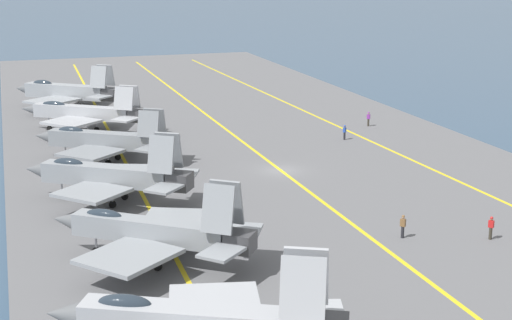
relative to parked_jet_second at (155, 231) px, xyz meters
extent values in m
plane|color=#334C66|center=(20.11, -16.24, -2.74)|extent=(2000.00, 2000.00, 0.00)
cube|color=slate|center=(20.11, -16.24, -2.54)|extent=(191.26, 51.88, 0.40)
cube|color=yellow|center=(20.11, -30.51, -2.34)|extent=(172.05, 6.07, 0.01)
cube|color=yellow|center=(20.11, -16.24, -2.34)|extent=(172.13, 0.36, 0.01)
cube|color=yellow|center=(20.11, -1.98, -2.34)|extent=(172.09, 4.44, 0.01)
cone|color=#5B5E60|center=(-11.78, 6.83, 0.26)|extent=(2.48, 2.70, 1.69)
ellipsoid|color=#232D38|center=(-13.20, 3.99, 1.10)|extent=(2.12, 2.93, 0.98)
cube|color=#A8AAAF|center=(-11.78, -1.05, -0.32)|extent=(6.23, 5.99, 0.28)
cube|color=#A8AAAF|center=(-18.09, -3.70, 2.80)|extent=(1.86, 2.38, 3.25)
cube|color=#A8AAAF|center=(-16.42, -4.54, 2.80)|extent=(1.86, 2.38, 3.25)
cube|color=#A8AAAF|center=(-15.56, -5.84, 0.26)|extent=(3.30, 2.88, 0.20)
cube|color=gray|center=(0.28, 0.37, 0.01)|extent=(7.96, 9.83, 1.53)
cone|color=#5B5E60|center=(4.20, 5.54, 0.01)|extent=(2.44, 2.56, 1.46)
cube|color=#38383A|center=(-3.73, -4.92, 0.01)|extent=(2.50, 2.51, 1.30)
ellipsoid|color=#232D38|center=(2.33, 3.08, 0.74)|extent=(2.31, 2.67, 0.84)
cube|color=gray|center=(-2.78, 2.21, -0.49)|extent=(7.25, 7.36, 0.28)
cube|color=gray|center=(2.88, -2.07, -0.49)|extent=(7.01, 6.63, 0.28)
cube|color=gray|center=(-3.64, -3.47, 2.37)|extent=(2.04, 2.27, 3.14)
cube|color=gray|center=(-2.35, -4.45, 2.37)|extent=(2.04, 2.27, 3.14)
cube|color=gray|center=(-5.18, -3.25, 0.01)|extent=(3.45, 3.49, 0.20)
cube|color=gray|center=(-1.72, -5.87, 0.01)|extent=(3.45, 3.16, 0.20)
cylinder|color=#B2B2B7|center=(2.78, 3.68, -1.55)|extent=(0.16, 0.16, 1.58)
cylinder|color=black|center=(2.78, 3.68, -2.04)|extent=(0.54, 0.61, 0.60)
cylinder|color=#B2B2B7|center=(-1.26, 0.12, -1.55)|extent=(0.16, 0.16, 1.58)
cylinder|color=black|center=(-1.26, 0.12, -2.04)|extent=(0.54, 0.61, 0.60)
cylinder|color=#B2B2B7|center=(0.45, -1.18, -1.55)|extent=(0.16, 0.16, 1.58)
cylinder|color=black|center=(0.45, -1.18, -2.04)|extent=(0.54, 0.61, 0.60)
cube|color=gray|center=(14.85, 1.43, 0.10)|extent=(7.69, 10.35, 1.68)
cone|color=#5B5E60|center=(18.50, 6.90, 0.10)|extent=(2.52, 2.67, 1.59)
cube|color=#38383A|center=(11.10, -4.17, 0.10)|extent=(2.62, 2.60, 1.43)
ellipsoid|color=#232D38|center=(16.76, 4.29, 0.90)|extent=(2.30, 2.80, 0.92)
cube|color=gray|center=(11.99, 2.88, -0.44)|extent=(6.78, 6.76, 0.28)
cube|color=gray|center=(17.28, -0.66, -0.44)|extent=(6.07, 6.19, 0.28)
cube|color=gray|center=(11.05, -2.66, 2.50)|extent=(1.98, 2.31, 3.07)
cube|color=gray|center=(12.52, -3.64, 2.50)|extent=(1.98, 2.31, 3.07)
cube|color=gray|center=(9.50, -2.55, 0.10)|extent=(3.50, 3.48, 0.20)
cube|color=gray|center=(13.22, -5.03, 0.10)|extent=(3.43, 3.09, 0.20)
cylinder|color=#B2B2B7|center=(17.18, 4.93, -1.54)|extent=(0.16, 0.16, 1.60)
cylinder|color=black|center=(17.18, 4.93, -2.04)|extent=(0.52, 0.62, 0.60)
cylinder|color=#B2B2B7|center=(13.23, 1.12, -1.54)|extent=(0.16, 0.16, 1.60)
cylinder|color=black|center=(13.23, 1.12, -2.04)|extent=(0.52, 0.62, 0.60)
cylinder|color=#B2B2B7|center=(15.18, -0.18, -1.54)|extent=(0.16, 0.16, 1.60)
cylinder|color=black|center=(15.18, -0.18, -2.04)|extent=(0.52, 0.62, 0.60)
cube|color=gray|center=(28.79, 0.00, -0.02)|extent=(7.53, 10.36, 1.62)
cone|color=#5B5E60|center=(32.38, 5.50, -0.02)|extent=(2.46, 2.63, 1.54)
cube|color=#38383A|center=(25.12, -5.64, -0.02)|extent=(2.56, 2.55, 1.38)
ellipsoid|color=#232D38|center=(30.67, 2.88, 0.75)|extent=(2.25, 2.79, 0.89)
cube|color=gray|center=(25.84, 1.46, -0.55)|extent=(6.93, 6.93, 0.28)
cube|color=gray|center=(31.32, -2.11, -0.55)|extent=(6.25, 6.23, 0.28)
cube|color=gray|center=(25.08, -4.15, 2.11)|extent=(1.86, 2.25, 2.61)
cube|color=gray|center=(26.50, -5.08, 2.11)|extent=(1.86, 2.25, 2.61)
cube|color=gray|center=(23.52, -4.05, -0.02)|extent=(3.51, 3.48, 0.20)
cube|color=gray|center=(27.22, -6.46, -0.02)|extent=(3.41, 3.07, 0.20)
cylinder|color=#B2B2B7|center=(31.09, 3.52, -1.59)|extent=(0.16, 0.16, 1.51)
cylinder|color=black|center=(31.09, 3.52, -2.04)|extent=(0.51, 0.62, 0.60)
cylinder|color=#B2B2B7|center=(27.22, -0.35, -1.59)|extent=(0.16, 0.16, 1.51)
cylinder|color=black|center=(27.22, -0.35, -2.04)|extent=(0.51, 0.62, 0.60)
cylinder|color=#B2B2B7|center=(29.12, -1.58, -1.59)|extent=(0.16, 0.16, 1.51)
cylinder|color=black|center=(29.12, -1.58, -2.04)|extent=(0.51, 0.62, 0.60)
cube|color=#A8AAAF|center=(43.27, 0.54, 0.17)|extent=(8.28, 10.92, 1.54)
cone|color=#5B5E60|center=(47.36, 6.37, 0.17)|extent=(2.53, 2.74, 1.46)
cube|color=#38383A|center=(39.10, -5.42, 0.17)|extent=(2.59, 2.64, 1.31)
ellipsoid|color=#232D38|center=(45.41, 3.59, 0.90)|extent=(2.40, 2.93, 0.85)
cube|color=#A8AAAF|center=(40.44, 2.02, -0.33)|extent=(7.14, 7.09, 0.28)
cube|color=#A8AAAF|center=(45.63, -1.61, -0.33)|extent=(6.37, 6.66, 0.28)
cube|color=#A8AAAF|center=(39.20, -3.88, 2.28)|extent=(2.02, 2.38, 2.65)
cube|color=#A8AAAF|center=(40.52, -4.80, 2.28)|extent=(2.02, 2.38, 2.65)
cube|color=#A8AAAF|center=(37.61, -3.77, 0.17)|extent=(3.62, 3.62, 0.20)
cube|color=#A8AAAF|center=(41.16, -6.26, 0.17)|extent=(3.52, 3.28, 0.20)
cylinder|color=#B2B2B7|center=(45.88, 4.27, -1.47)|extent=(0.16, 0.16, 1.74)
cylinder|color=black|center=(45.88, 4.27, -2.04)|extent=(0.52, 0.62, 0.60)
cylinder|color=#B2B2B7|center=(41.68, 0.14, -1.47)|extent=(0.16, 0.16, 1.74)
cylinder|color=black|center=(41.68, 0.14, -2.04)|extent=(0.52, 0.62, 0.60)
cylinder|color=#B2B2B7|center=(43.44, -1.09, -1.47)|extent=(0.16, 0.16, 1.74)
cylinder|color=black|center=(43.44, -1.09, -2.04)|extent=(0.52, 0.62, 0.60)
cube|color=#93999E|center=(59.44, 1.13, 0.12)|extent=(8.75, 10.65, 1.87)
cone|color=#5B5E60|center=(63.66, 6.65, 0.12)|extent=(2.79, 2.88, 1.78)
cube|color=#38383A|center=(55.12, -4.53, 0.12)|extent=(2.89, 2.85, 1.59)
ellipsoid|color=#232D38|center=(61.65, 4.02, 1.01)|extent=(2.59, 2.94, 1.03)
cube|color=#93999E|center=(56.14, 3.14, -0.49)|extent=(7.67, 7.76, 0.28)
cube|color=#93999E|center=(62.25, -1.52, -0.49)|extent=(7.38, 7.05, 0.28)
cube|color=#93999E|center=(55.13, -2.90, 2.52)|extent=(2.09, 2.35, 2.90)
cube|color=#93999E|center=(56.69, -4.10, 2.52)|extent=(2.09, 2.35, 2.90)
cube|color=#93999E|center=(53.56, -2.72, 0.12)|extent=(3.56, 3.59, 0.20)
cube|color=#93999E|center=(57.27, -5.56, 0.12)|extent=(3.53, 3.30, 0.20)
cylinder|color=#B2B2B7|center=(62.14, 4.66, -1.58)|extent=(0.16, 0.16, 1.52)
cylinder|color=black|center=(62.14, 4.66, -2.04)|extent=(0.54, 0.61, 0.60)
cylinder|color=#B2B2B7|center=(57.66, 0.96, -1.58)|extent=(0.16, 0.16, 1.52)
cylinder|color=black|center=(57.66, 0.96, -2.04)|extent=(0.54, 0.61, 0.60)
cylinder|color=#B2B2B7|center=(59.75, -0.63, -1.58)|extent=(0.16, 0.16, 1.52)
cylinder|color=black|center=(59.75, -0.63, -2.04)|extent=(0.54, 0.61, 0.60)
cylinder|color=#383328|center=(-2.91, -24.58, -1.87)|extent=(0.24, 0.24, 0.94)
cube|color=red|center=(-2.91, -24.58, -1.14)|extent=(0.46, 0.43, 0.54)
sphere|color=#9E7051|center=(-2.91, -24.58, -0.74)|extent=(0.22, 0.22, 0.22)
sphere|color=red|center=(-2.91, -24.58, -0.68)|extent=(0.24, 0.24, 0.24)
cylinder|color=#383328|center=(36.43, -33.57, -1.88)|extent=(0.24, 0.24, 0.92)
cube|color=purple|center=(36.43, -33.57, -1.14)|extent=(0.45, 0.45, 0.55)
sphere|color=tan|center=(36.43, -33.57, -0.74)|extent=(0.22, 0.22, 0.22)
sphere|color=purple|center=(36.43, -33.57, -0.68)|extent=(0.24, 0.24, 0.24)
cylinder|color=#232328|center=(-0.63, -18.51, -1.88)|extent=(0.24, 0.24, 0.91)
cube|color=brown|center=(-0.63, -18.51, -1.14)|extent=(0.46, 0.44, 0.58)
sphere|color=tan|center=(-0.63, -18.51, -0.72)|extent=(0.22, 0.22, 0.22)
sphere|color=brown|center=(-0.63, -18.51, -0.66)|extent=(0.24, 0.24, 0.24)
cylinder|color=#232328|center=(30.50, -27.70, -1.90)|extent=(0.24, 0.24, 0.88)
cube|color=#284CB2|center=(30.50, -27.70, -1.20)|extent=(0.44, 0.46, 0.52)
sphere|color=#9E7051|center=(30.50, -27.70, -0.81)|extent=(0.22, 0.22, 0.22)
sphere|color=#284CB2|center=(30.50, -27.70, -0.75)|extent=(0.24, 0.24, 0.24)
camera|label=1|loc=(-49.83, 8.82, 18.03)|focal=55.00mm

